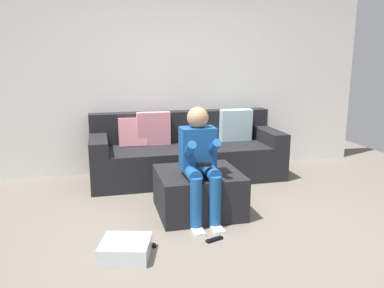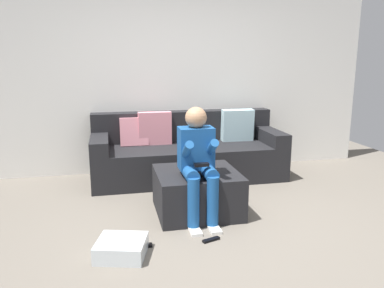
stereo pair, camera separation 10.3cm
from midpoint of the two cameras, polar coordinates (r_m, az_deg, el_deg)
The scene contains 8 objects.
ground_plane at distance 3.54m, azimuth 4.79°, elevation -13.60°, with size 7.29×7.29×0.00m, color #6B6359.
wall_back at distance 5.41m, azimuth -2.15°, elevation 9.67°, with size 5.61×0.10×2.57m, color silver.
couch_sectional at distance 5.13m, azimuth -0.15°, elevation -1.32°, with size 2.48×0.93×0.88m.
ottoman at distance 3.98m, azimuth 1.49°, elevation -7.13°, with size 0.83×0.79×0.43m, color black.
person_seated at distance 3.68m, azimuth 1.70°, elevation -2.16°, with size 0.34×0.58×1.11m.
storage_bin at distance 3.24m, azimuth -9.51°, elevation -15.00°, with size 0.38×0.36×0.14m, color silver.
remote_near_ottoman at distance 3.46m, azimuth 3.74°, elevation -14.02°, with size 0.16×0.04×0.02m, color black.
remote_by_storage_bin at distance 3.38m, azimuth -6.30°, elevation -14.78°, with size 0.14×0.05×0.02m, color black.
Camera 2 is at (-0.91, -3.04, 1.56)m, focal length 35.88 mm.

